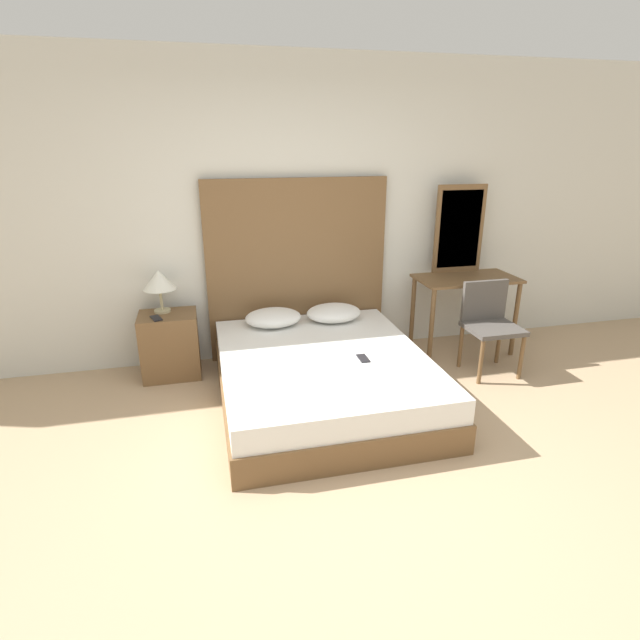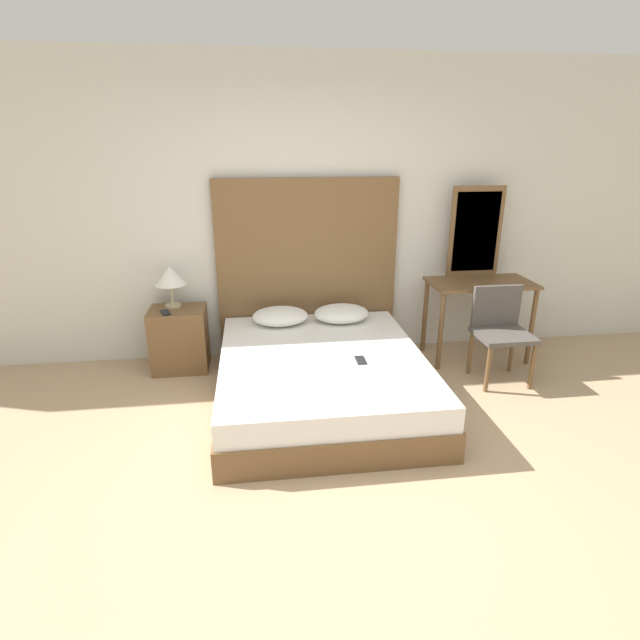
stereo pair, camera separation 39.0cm
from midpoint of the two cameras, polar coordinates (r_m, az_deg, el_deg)
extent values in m
plane|color=tan|center=(3.03, 5.48, -21.20)|extent=(16.00, 16.00, 0.00)
cube|color=silver|center=(4.65, -0.50, 12.07)|extent=(10.00, 0.06, 2.70)
cube|color=brown|center=(4.04, 2.97, -7.81)|extent=(1.60, 1.93, 0.22)
cube|color=white|center=(3.95, 3.03, -5.20)|extent=(1.57, 1.89, 0.18)
cube|color=brown|center=(4.69, 0.95, 5.74)|extent=(1.68, 0.05, 1.67)
ellipsoid|color=white|center=(4.51, -2.11, 0.41)|extent=(0.50, 0.39, 0.15)
ellipsoid|color=white|center=(4.59, 4.90, 0.72)|extent=(0.50, 0.39, 0.15)
cube|color=#232328|center=(3.82, 7.59, -4.63)|extent=(0.07, 0.15, 0.01)
cube|color=brown|center=(4.63, -13.45, -2.19)|extent=(0.49, 0.38, 0.57)
cylinder|color=tan|center=(4.61, -14.14, 1.57)|extent=(0.14, 0.14, 0.02)
cylinder|color=tan|center=(4.58, -14.24, 2.80)|extent=(0.02, 0.02, 0.19)
cone|color=silver|center=(4.53, -14.43, 4.94)|extent=(0.28, 0.28, 0.17)
cube|color=black|center=(4.45, -14.90, 0.79)|extent=(0.11, 0.16, 0.01)
cube|color=brown|center=(4.90, 20.13, 3.97)|extent=(0.95, 0.51, 0.02)
cylinder|color=brown|center=(4.64, 15.98, -1.33)|extent=(0.04, 0.04, 0.73)
cylinder|color=brown|center=(5.05, 25.10, -0.78)|extent=(0.04, 0.04, 0.73)
cylinder|color=brown|center=(5.01, 14.11, 0.43)|extent=(0.04, 0.04, 0.73)
cylinder|color=brown|center=(5.39, 22.76, 0.81)|extent=(0.04, 0.04, 0.73)
cube|color=brown|center=(5.01, 19.54, 9.46)|extent=(0.50, 0.03, 0.84)
cube|color=#B2BCC6|center=(5.00, 19.58, 9.44)|extent=(0.43, 0.01, 0.74)
cube|color=#4C4742|center=(4.56, 22.58, -1.68)|extent=(0.45, 0.41, 0.04)
cube|color=#4C4742|center=(4.65, 21.81, 1.47)|extent=(0.43, 0.04, 0.37)
cylinder|color=brown|center=(4.41, 21.08, -5.36)|extent=(0.04, 0.04, 0.41)
cylinder|color=brown|center=(4.61, 25.38, -4.91)|extent=(0.04, 0.04, 0.41)
cylinder|color=brown|center=(4.69, 19.12, -3.58)|extent=(0.04, 0.04, 0.41)
cylinder|color=brown|center=(4.88, 23.24, -3.24)|extent=(0.04, 0.04, 0.41)
camera|label=1|loc=(0.20, -87.14, 1.04)|focal=28.00mm
camera|label=2|loc=(0.20, 92.86, -1.04)|focal=28.00mm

